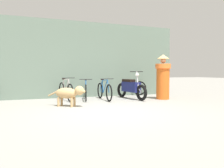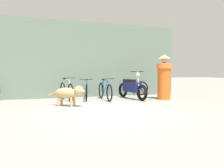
% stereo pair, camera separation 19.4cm
% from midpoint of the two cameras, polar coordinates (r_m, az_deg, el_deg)
% --- Properties ---
extents(ground_plane, '(60.00, 60.00, 0.00)m').
position_cam_midpoint_polar(ground_plane, '(5.78, -0.21, -7.30)').
color(ground_plane, gray).
extents(shop_wall_back, '(8.72, 0.20, 3.13)m').
position_cam_midpoint_polar(shop_wall_back, '(9.22, -7.56, 6.33)').
color(shop_wall_back, slate).
rests_on(shop_wall_back, ground).
extents(bicycle_0, '(0.46, 1.65, 0.85)m').
position_cam_midpoint_polar(bicycle_0, '(8.18, -11.15, -1.80)').
color(bicycle_0, black).
rests_on(bicycle_0, ground).
extents(bicycle_1, '(0.52, 1.61, 0.80)m').
position_cam_midpoint_polar(bicycle_1, '(8.29, -5.98, -1.82)').
color(bicycle_1, black).
rests_on(bicycle_1, ground).
extents(bicycle_2, '(0.46, 1.72, 0.81)m').
position_cam_midpoint_polar(bicycle_2, '(8.24, -1.19, -1.82)').
color(bicycle_2, black).
rests_on(bicycle_2, ground).
extents(motorcycle, '(0.58, 1.92, 1.08)m').
position_cam_midpoint_polar(motorcycle, '(8.51, 5.84, -1.04)').
color(motorcycle, black).
rests_on(motorcycle, ground).
extents(stray_dog, '(1.06, 0.90, 0.63)m').
position_cam_midpoint_polar(stray_dog, '(6.75, -10.41, -2.33)').
color(stray_dog, tan).
rests_on(stray_dog, ground).
extents(person_in_robes, '(0.78, 0.78, 1.72)m').
position_cam_midpoint_polar(person_in_robes, '(8.59, 14.07, 1.83)').
color(person_in_robes, orange).
rests_on(person_in_robes, ground).
extents(spare_tire_left, '(0.64, 0.14, 0.64)m').
position_cam_midpoint_polar(spare_tire_left, '(9.90, 8.21, -1.10)').
color(spare_tire_left, black).
rests_on(spare_tire_left, ground).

